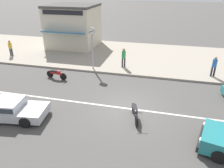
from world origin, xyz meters
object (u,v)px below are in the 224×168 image
at_px(pedestrian_by_shop, 10,47).
at_px(sedan_silver_4, 9,109).
at_px(pedestrian_near_clock, 124,56).
at_px(shopfront_corner_warung, 73,26).
at_px(street_clock, 92,39).
at_px(motorcycle_0, 135,112).
at_px(pedestrian_mid_kerb, 214,65).
at_px(motorcycle_2, 57,74).

bearing_deg(pedestrian_by_shop, sedan_silver_4, -53.88).
relative_size(pedestrian_near_clock, shopfront_corner_warung, 0.30).
bearing_deg(street_clock, motorcycle_0, -54.55).
distance_m(pedestrian_by_shop, shopfront_corner_warung, 7.02).
distance_m(sedan_silver_4, street_clock, 8.54).
distance_m(motorcycle_0, pedestrian_near_clock, 7.71).
height_order(motorcycle_0, street_clock, street_clock).
bearing_deg(pedestrian_mid_kerb, shopfront_corner_warung, 157.38).
relative_size(motorcycle_2, shopfront_corner_warung, 0.32).
height_order(pedestrian_by_shop, shopfront_corner_warung, shopfront_corner_warung).
relative_size(sedan_silver_4, pedestrian_near_clock, 2.59).
xyz_separation_m(motorcycle_2, pedestrian_by_shop, (-6.86, 3.79, 0.63)).
height_order(sedan_silver_4, pedestrian_mid_kerb, pedestrian_mid_kerb).
distance_m(pedestrian_mid_kerb, pedestrian_by_shop, 18.65).
xyz_separation_m(motorcycle_0, shopfront_corner_warung, (-8.99, 12.90, 1.99)).
bearing_deg(street_clock, shopfront_corner_warung, 124.26).
bearing_deg(motorcycle_2, pedestrian_near_clock, 36.22).
xyz_separation_m(sedan_silver_4, shopfront_corner_warung, (-2.18, 14.42, 1.88)).
xyz_separation_m(motorcycle_0, pedestrian_mid_kerb, (5.04, 7.06, 0.67)).
distance_m(motorcycle_0, shopfront_corner_warung, 15.85).
bearing_deg(motorcycle_0, street_clock, 125.45).
height_order(motorcycle_2, pedestrian_near_clock, pedestrian_near_clock).
height_order(motorcycle_0, shopfront_corner_warung, shopfront_corner_warung).
relative_size(sedan_silver_4, motorcycle_2, 2.42).
bearing_deg(motorcycle_0, pedestrian_mid_kerb, 54.49).
bearing_deg(street_clock, pedestrian_by_shop, 171.52).
xyz_separation_m(sedan_silver_4, pedestrian_near_clock, (4.68, 8.89, 0.60)).
height_order(sedan_silver_4, motorcycle_2, sedan_silver_4).
bearing_deg(pedestrian_by_shop, pedestrian_mid_kerb, -2.23).
bearing_deg(motorcycle_2, shopfront_corner_warung, 104.16).
distance_m(sedan_silver_4, motorcycle_2, 5.51).
xyz_separation_m(street_clock, pedestrian_near_clock, (2.47, 0.93, -1.54)).
distance_m(sedan_silver_4, motorcycle_0, 6.97).
height_order(sedan_silver_4, shopfront_corner_warung, shopfront_corner_warung).
relative_size(motorcycle_2, pedestrian_mid_kerb, 1.11).
bearing_deg(sedan_silver_4, shopfront_corner_warung, 98.60).
bearing_deg(motorcycle_2, pedestrian_mid_kerb, 14.60).
height_order(sedan_silver_4, pedestrian_near_clock, pedestrian_near_clock).
relative_size(motorcycle_0, street_clock, 0.54).
distance_m(motorcycle_2, street_clock, 3.96).
xyz_separation_m(pedestrian_mid_kerb, pedestrian_by_shop, (-18.63, 0.73, -0.04)).
xyz_separation_m(motorcycle_2, pedestrian_mid_kerb, (11.78, 3.07, 0.67)).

